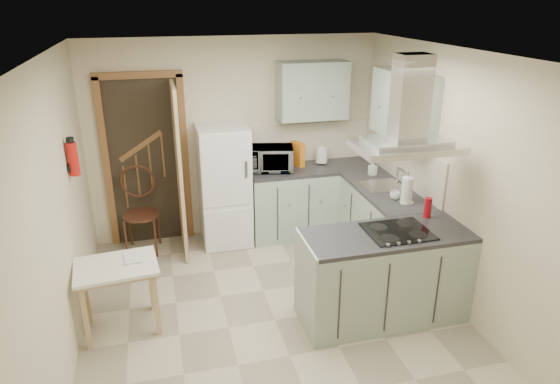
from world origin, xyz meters
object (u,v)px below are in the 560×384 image
object	(u,v)px
fridge	(224,186)
microwave	(271,159)
bentwood_chair	(141,215)
peninsula	(384,276)
drop_leaf_table	(120,297)
extractor_hood	(406,147)

from	to	relation	value
fridge	microwave	distance (m)	0.67
fridge	bentwood_chair	xyz separation A→B (m)	(-1.02, -0.02, -0.27)
peninsula	drop_leaf_table	world-z (taller)	peninsula
fridge	microwave	size ratio (longest dim) A/B	2.77
peninsula	microwave	distance (m)	2.18
peninsula	bentwood_chair	bearing A→B (deg)	138.99
peninsula	drop_leaf_table	size ratio (longest dim) A/B	2.14
extractor_hood	bentwood_chair	distance (m)	3.30
extractor_hood	microwave	xyz separation A→B (m)	(-0.73, 2.00, -0.67)
fridge	bentwood_chair	distance (m)	1.06
extractor_hood	microwave	distance (m)	2.23
bentwood_chair	drop_leaf_table	bearing A→B (deg)	-89.58
fridge	peninsula	distance (m)	2.35
extractor_hood	microwave	size ratio (longest dim) A/B	1.66
peninsula	extractor_hood	distance (m)	1.27
drop_leaf_table	peninsula	bearing A→B (deg)	-15.45
extractor_hood	drop_leaf_table	bearing A→B (deg)	170.56
peninsula	extractor_hood	size ratio (longest dim) A/B	1.72
drop_leaf_table	microwave	size ratio (longest dim) A/B	1.34
drop_leaf_table	bentwood_chair	xyz separation A→B (m)	(0.19, 1.53, 0.14)
peninsula	bentwood_chair	xyz separation A→B (m)	(-2.25, 1.96, 0.03)
peninsula	fridge	bearing A→B (deg)	121.74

